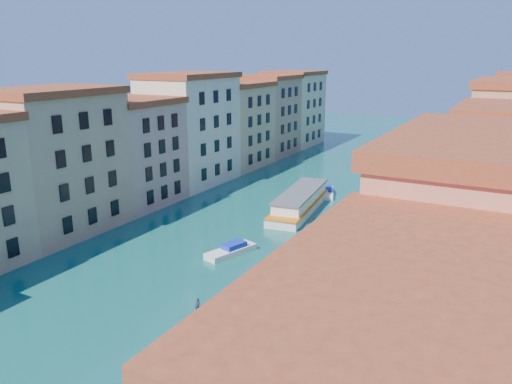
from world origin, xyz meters
TOP-DOWN VIEW (x-y plane):
  - left_bank_palazzos at (-26.00, 64.68)m, footprint 12.80×128.40m
  - quay at (22.00, 65.00)m, footprint 4.00×140.00m
  - restaurant_awnings at (22.19, 23.00)m, footprint 3.20×44.55m
  - mooring_poles_right at (19.10, 28.80)m, footprint 1.44×54.24m
  - vaporetto_far at (0.04, 64.59)m, footprint 7.56×21.87m
  - gondola_fore at (5.28, 31.70)m, footprint 1.20×10.98m
  - gondola_right at (13.88, 31.62)m, footprint 4.80×12.23m
  - gondola_far at (12.95, 63.45)m, footprint 7.76×11.33m
  - motorboat_mid at (-0.08, 43.11)m, footprint 4.20×7.34m
  - motorboat_far at (0.71, 74.70)m, footprint 4.58×7.42m

SIDE VIEW (x-z plane):
  - gondola_fore at x=5.28m, z-range -0.73..1.46m
  - gondola_far at x=12.95m, z-range -0.54..1.28m
  - gondola_right at x=13.88m, z-range -0.77..1.73m
  - quay at x=22.00m, z-range 0.00..1.00m
  - motorboat_mid at x=-0.08m, z-range -0.16..1.29m
  - motorboat_far at x=0.71m, z-range -0.16..1.31m
  - mooring_poles_right at x=19.10m, z-range -0.30..2.90m
  - vaporetto_far at x=0.04m, z-range -0.16..3.03m
  - restaurant_awnings at x=22.19m, z-range 1.43..4.55m
  - left_bank_palazzos at x=-26.00m, z-range -0.79..20.21m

